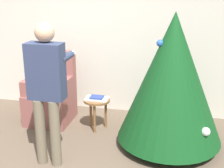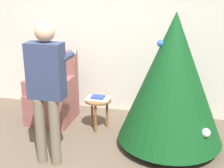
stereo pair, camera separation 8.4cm
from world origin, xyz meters
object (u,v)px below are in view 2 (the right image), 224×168
object	(u,v)px
armchair	(53,97)
side_stool	(98,104)
person_standing	(46,83)
christmas_tree	(173,79)

from	to	relation	value
armchair	side_stool	world-z (taller)	armchair
person_standing	armchair	bearing A→B (deg)	112.92
armchair	person_standing	size ratio (longest dim) A/B	0.64
person_standing	side_stool	distance (m)	1.17
armchair	person_standing	xyz separation A→B (m)	(0.46, -1.09, 0.61)
christmas_tree	side_stool	distance (m)	1.19
armchair	christmas_tree	bearing A→B (deg)	-12.03
person_standing	side_stool	bearing A→B (deg)	72.44
christmas_tree	side_stool	world-z (taller)	christmas_tree
side_stool	christmas_tree	bearing A→B (deg)	-13.31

